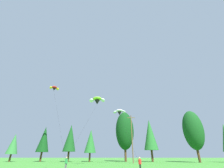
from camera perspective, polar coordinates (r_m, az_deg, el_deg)
treeline_tree_a at (r=61.12m, az=-33.00°, el=-18.32°), size 3.41×3.41×8.21m
treeline_tree_b at (r=57.48m, az=-24.16°, el=-18.39°), size 3.91×3.91×10.51m
treeline_tree_c at (r=54.05m, az=-15.40°, el=-18.92°), size 4.04×4.04×11.07m
treeline_tree_d at (r=53.00m, az=-8.05°, el=-20.44°), size 3.71×3.71×9.57m
treeline_tree_e at (r=53.46m, az=4.79°, el=-16.99°), size 5.98×5.98×15.47m
treeline_tree_f at (r=53.49m, az=14.09°, el=-17.88°), size 4.40×4.40×12.72m
treeline_tree_g at (r=53.34m, az=28.14°, el=-14.94°), size 5.69×5.69×14.41m
utility_pole at (r=43.05m, az=7.51°, el=-19.09°), size 2.20×0.26×11.98m
kite_flyer_near at (r=25.16m, az=-16.82°, el=-26.31°), size 0.34×0.60×1.69m
kite_flyer_mid at (r=22.51m, az=10.46°, el=-27.14°), size 0.48×0.58×1.69m
parafoil_kite_high_lime_white at (r=35.62m, az=-5.59°, el=-6.11°), size 5.04×10.09×13.13m
parafoil_kite_mid_white at (r=42.13m, az=2.81°, el=-10.48°), size 3.60×19.09×12.18m
parafoil_kite_far_red_yellow at (r=50.12m, az=-20.86°, el=-1.54°), size 12.77×19.64×20.16m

